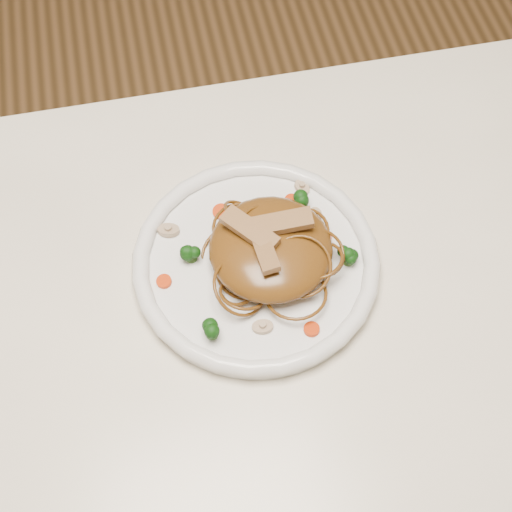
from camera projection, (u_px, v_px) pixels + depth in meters
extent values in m
plane|color=#4D351A|center=(220.00, 508.00, 1.47)|extent=(4.00, 4.00, 0.00)
cube|color=white|center=(192.00, 366.00, 0.84)|extent=(1.20, 0.80, 0.04)
cylinder|color=brown|center=(463.00, 222.00, 1.39)|extent=(0.06, 0.06, 0.71)
cylinder|color=white|center=(256.00, 266.00, 0.88)|extent=(0.29, 0.29, 0.02)
ellipsoid|color=#5D3C11|center=(271.00, 248.00, 0.85)|extent=(0.17, 0.17, 0.05)
cube|color=#9C7649|center=(281.00, 223.00, 0.83)|extent=(0.07, 0.03, 0.01)
cube|color=#9C7649|center=(250.00, 230.00, 0.83)|extent=(0.06, 0.07, 0.01)
cube|color=#9C7649|center=(264.00, 248.00, 0.82)|extent=(0.03, 0.06, 0.01)
cylinder|color=red|center=(292.00, 201.00, 0.91)|extent=(0.02, 0.02, 0.00)
cylinder|color=red|center=(164.00, 281.00, 0.86)|extent=(0.02, 0.02, 0.00)
cylinder|color=red|center=(324.00, 239.00, 0.88)|extent=(0.02, 0.02, 0.00)
cylinder|color=red|center=(221.00, 212.00, 0.90)|extent=(0.02, 0.02, 0.00)
cylinder|color=red|center=(312.00, 329.00, 0.82)|extent=(0.02, 0.02, 0.00)
cylinder|color=#CBB298|center=(263.00, 327.00, 0.83)|extent=(0.03, 0.03, 0.01)
cylinder|color=#CBB298|center=(316.00, 215.00, 0.90)|extent=(0.02, 0.02, 0.01)
cylinder|color=#CBB298|center=(168.00, 230.00, 0.89)|extent=(0.03, 0.03, 0.01)
cylinder|color=#CBB298|center=(302.00, 187.00, 0.92)|extent=(0.03, 0.03, 0.01)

